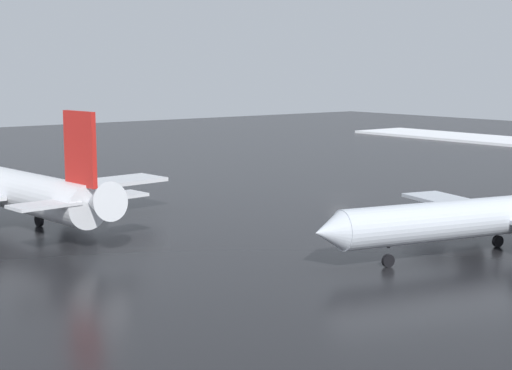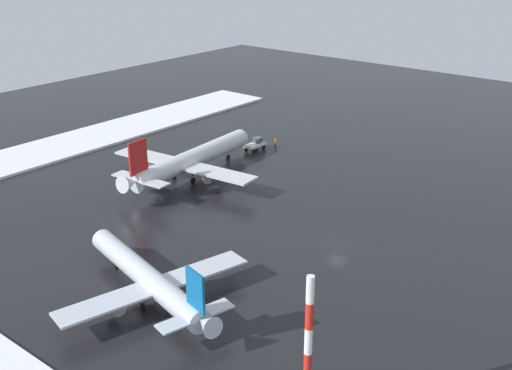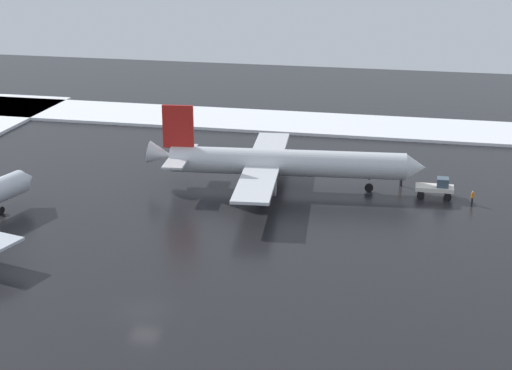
# 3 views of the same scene
# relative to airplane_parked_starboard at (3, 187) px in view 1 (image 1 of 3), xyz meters

# --- Properties ---
(ground_plane) EXTENTS (240.00, 240.00, 0.00)m
(ground_plane) POSITION_rel_airplane_parked_starboard_xyz_m (34.54, -5.71, -3.44)
(ground_plane) COLOR black
(airplane_parked_starboard) EXTENTS (29.19, 35.11, 10.42)m
(airplane_parked_starboard) POSITION_rel_airplane_parked_starboard_xyz_m (0.00, 0.00, 0.00)
(airplane_parked_starboard) COLOR silver
(airplane_parked_starboard) RESTS_ON ground_plane
(airplane_foreground_jet) EXTENTS (28.93, 24.27, 8.69)m
(airplane_foreground_jet) POSITION_rel_airplane_parked_starboard_xyz_m (24.74, -32.18, -0.57)
(airplane_foreground_jet) COLOR silver
(airplane_foreground_jet) RESTS_ON ground_plane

